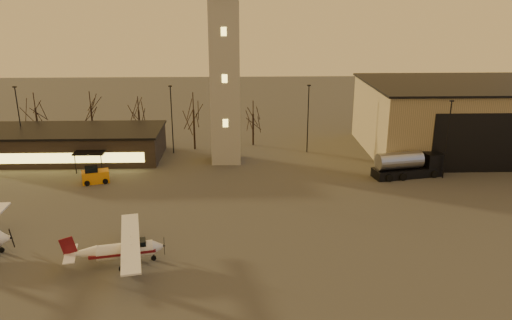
{
  "coord_description": "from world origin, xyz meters",
  "views": [
    {
      "loc": [
        1.98,
        -37.56,
        22.03
      ],
      "look_at": [
        3.64,
        13.0,
        5.6
      ],
      "focal_mm": 35.0,
      "sensor_mm": 36.0,
      "label": 1
    }
  ],
  "objects_px": {
    "hangar": "(468,117)",
    "terminal": "(73,144)",
    "control_tower": "(224,44)",
    "fuel_truck": "(407,167)",
    "cessna_front": "(127,252)",
    "service_cart": "(95,177)"
  },
  "relations": [
    {
      "from": "hangar",
      "to": "service_cart",
      "type": "xyz_separation_m",
      "value": [
        -52.25,
        -12.22,
        -4.37
      ]
    },
    {
      "from": "control_tower",
      "to": "service_cart",
      "type": "distance_m",
      "value": 23.95
    },
    {
      "from": "terminal",
      "to": "service_cart",
      "type": "xyz_separation_m",
      "value": [
        5.74,
        -10.22,
        -1.37
      ]
    },
    {
      "from": "service_cart",
      "to": "cessna_front",
      "type": "bearing_deg",
      "value": -85.04
    },
    {
      "from": "control_tower",
      "to": "fuel_truck",
      "type": "bearing_deg",
      "value": -17.11
    },
    {
      "from": "terminal",
      "to": "fuel_truck",
      "type": "distance_m",
      "value": 46.47
    },
    {
      "from": "cessna_front",
      "to": "fuel_truck",
      "type": "xyz_separation_m",
      "value": [
        31.51,
        21.39,
        0.25
      ]
    },
    {
      "from": "control_tower",
      "to": "service_cart",
      "type": "bearing_deg",
      "value": -153.12
    },
    {
      "from": "hangar",
      "to": "cessna_front",
      "type": "relative_size",
      "value": 2.68
    },
    {
      "from": "control_tower",
      "to": "fuel_truck",
      "type": "relative_size",
      "value": 3.48
    },
    {
      "from": "hangar",
      "to": "fuel_truck",
      "type": "height_order",
      "value": "hangar"
    },
    {
      "from": "hangar",
      "to": "service_cart",
      "type": "relative_size",
      "value": 8.46
    },
    {
      "from": "cessna_front",
      "to": "fuel_truck",
      "type": "height_order",
      "value": "fuel_truck"
    },
    {
      "from": "cessna_front",
      "to": "service_cart",
      "type": "xyz_separation_m",
      "value": [
        -8.29,
        20.39,
        -0.29
      ]
    },
    {
      "from": "cessna_front",
      "to": "terminal",
      "type": "bearing_deg",
      "value": 102.51
    },
    {
      "from": "cessna_front",
      "to": "fuel_truck",
      "type": "distance_m",
      "value": 38.08
    },
    {
      "from": "control_tower",
      "to": "hangar",
      "type": "height_order",
      "value": "control_tower"
    },
    {
      "from": "control_tower",
      "to": "cessna_front",
      "type": "relative_size",
      "value": 2.85
    },
    {
      "from": "control_tower",
      "to": "terminal",
      "type": "distance_m",
      "value": 26.24
    },
    {
      "from": "cessna_front",
      "to": "hangar",
      "type": "bearing_deg",
      "value": 24.46
    },
    {
      "from": "hangar",
      "to": "terminal",
      "type": "height_order",
      "value": "hangar"
    },
    {
      "from": "control_tower",
      "to": "hangar",
      "type": "xyz_separation_m",
      "value": [
        36.0,
        3.98,
        -11.17
      ]
    }
  ]
}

